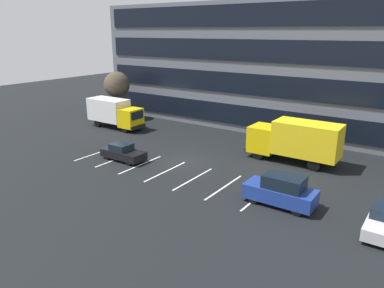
{
  "coord_description": "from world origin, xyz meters",
  "views": [
    {
      "loc": [
        18.05,
        -25.02,
        11.22
      ],
      "look_at": [
        -0.03,
        0.97,
        1.4
      ],
      "focal_mm": 34.31,
      "sensor_mm": 36.0,
      "label": 1
    }
  ],
  "objects_px": {
    "box_truck_yellow_all": "(295,139)",
    "bare_tree": "(117,85)",
    "box_truck_yellow": "(114,112)",
    "sedan_black": "(123,152)",
    "suv_navy": "(281,191)"
  },
  "relations": [
    {
      "from": "suv_navy",
      "to": "bare_tree",
      "type": "xyz_separation_m",
      "value": [
        -27.14,
        11.62,
        3.51
      ]
    },
    {
      "from": "box_truck_yellow_all",
      "to": "bare_tree",
      "type": "bearing_deg",
      "value": 173.19
    },
    {
      "from": "bare_tree",
      "to": "box_truck_yellow",
      "type": "bearing_deg",
      "value": -50.02
    },
    {
      "from": "box_truck_yellow",
      "to": "sedan_black",
      "type": "xyz_separation_m",
      "value": [
        9.15,
        -7.77,
        -1.2
      ]
    },
    {
      "from": "box_truck_yellow",
      "to": "bare_tree",
      "type": "height_order",
      "value": "bare_tree"
    },
    {
      "from": "box_truck_yellow",
      "to": "suv_navy",
      "type": "bearing_deg",
      "value": -18.62
    },
    {
      "from": "box_truck_yellow_all",
      "to": "sedan_black",
      "type": "xyz_separation_m",
      "value": [
        -12.87,
        -8.25,
        -1.39
      ]
    },
    {
      "from": "sedan_black",
      "to": "box_truck_yellow",
      "type": "bearing_deg",
      "value": 139.65
    },
    {
      "from": "box_truck_yellow_all",
      "to": "bare_tree",
      "type": "distance_m",
      "value": 25.2
    },
    {
      "from": "suv_navy",
      "to": "bare_tree",
      "type": "bearing_deg",
      "value": 156.82
    },
    {
      "from": "sedan_black",
      "to": "suv_navy",
      "type": "bearing_deg",
      "value": -1.51
    },
    {
      "from": "suv_navy",
      "to": "box_truck_yellow_all",
      "type": "bearing_deg",
      "value": 104.48
    },
    {
      "from": "suv_navy",
      "to": "sedan_black",
      "type": "xyz_separation_m",
      "value": [
        -15.1,
        0.4,
        -0.32
      ]
    },
    {
      "from": "box_truck_yellow_all",
      "to": "sedan_black",
      "type": "relative_size",
      "value": 1.91
    },
    {
      "from": "box_truck_yellow_all",
      "to": "bare_tree",
      "type": "relative_size",
      "value": 1.3
    }
  ]
}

